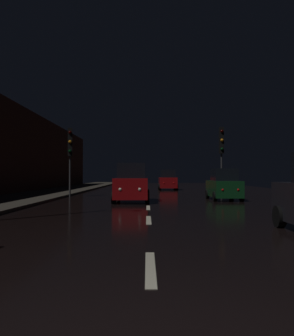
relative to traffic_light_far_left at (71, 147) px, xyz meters
The scene contains 8 objects.
ground 6.77m from the traffic_light_far_left, 26.08° to the left, with size 27.56×84.00×0.02m, color black.
sidewalk_left 4.77m from the traffic_light_far_left, 131.74° to the left, with size 4.40×84.00×0.15m, color #38332B.
lane_centerline 9.50m from the traffic_light_far_left, 53.60° to the right, with size 0.16×27.72×0.01m.
traffic_light_far_left is the anchor object (origin of this frame).
traffic_light_far_right 10.64m from the traffic_light_far_left, ahead, with size 0.31×0.46×4.90m.
car_approaching_headlights 6.76m from the traffic_light_far_left, 46.13° to the right, with size 1.94×4.20×2.11m.
car_parked_right_far 10.55m from the traffic_light_far_left, 17.74° to the right, with size 1.69×3.66×1.85m.
car_distant_taillights 14.15m from the traffic_light_far_left, 58.44° to the left, with size 1.85×4.00×2.01m.
Camera 1 is at (-0.05, -2.76, 1.46)m, focal length 39.03 mm.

